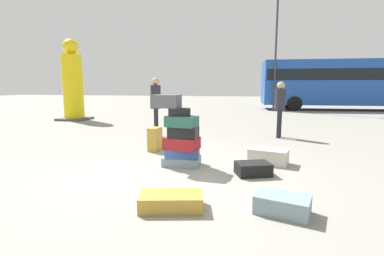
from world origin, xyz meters
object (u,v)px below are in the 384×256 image
(parked_bus, at_px, (347,81))
(yellow_dummy_statue, at_px, (73,85))
(suitcase_slate_left_side, at_px, (282,204))
(suitcase_tan_right_side, at_px, (171,201))
(suitcase_tan_behind_tower, at_px, (155,139))
(suitcase_black_upright_blue, at_px, (253,169))
(suitcase_tower, at_px, (180,136))
(suitcase_cream_foreground_far, at_px, (268,156))
(person_tourist_with_camera, at_px, (280,104))
(lamp_post, at_px, (276,37))
(person_bearded_onlooker, at_px, (156,102))

(parked_bus, bearing_deg, yellow_dummy_statue, -151.62)
(suitcase_slate_left_side, bearing_deg, suitcase_tan_right_side, -156.74)
(suitcase_tan_behind_tower, height_order, parked_bus, parked_bus)
(suitcase_black_upright_blue, height_order, parked_bus, parked_bus)
(suitcase_slate_left_side, relative_size, parked_bus, 0.06)
(suitcase_tower, height_order, parked_bus, parked_bus)
(suitcase_black_upright_blue, xyz_separation_m, suitcase_tan_right_side, (-1.00, -1.57, -0.01))
(suitcase_cream_foreground_far, height_order, suitcase_black_upright_blue, suitcase_cream_foreground_far)
(person_tourist_with_camera, height_order, lamp_post, lamp_post)
(suitcase_tower, relative_size, lamp_post, 0.19)
(suitcase_tan_right_side, relative_size, parked_bus, 0.07)
(suitcase_black_upright_blue, xyz_separation_m, yellow_dummy_statue, (-7.89, 6.52, 1.47))
(suitcase_tan_right_side, distance_m, parked_bus, 18.05)
(lamp_post, bearing_deg, suitcase_cream_foreground_far, -94.70)
(person_bearded_onlooker, height_order, yellow_dummy_statue, yellow_dummy_statue)
(suitcase_slate_left_side, height_order, person_bearded_onlooker, person_bearded_onlooker)
(lamp_post, bearing_deg, person_tourist_with_camera, -93.32)
(suitcase_tan_behind_tower, bearing_deg, suitcase_black_upright_blue, -27.18)
(suitcase_slate_left_side, height_order, yellow_dummy_statue, yellow_dummy_statue)
(suitcase_cream_foreground_far, distance_m, suitcase_tan_right_side, 2.69)
(suitcase_cream_foreground_far, distance_m, lamp_post, 13.24)
(suitcase_tan_right_side, bearing_deg, suitcase_slate_left_side, -6.24)
(suitcase_tan_behind_tower, bearing_deg, suitcase_tower, -46.91)
(suitcase_tan_right_side, height_order, suitcase_tan_behind_tower, suitcase_tan_behind_tower)
(suitcase_tower, distance_m, person_tourist_with_camera, 4.15)
(suitcase_cream_foreground_far, height_order, parked_bus, parked_bus)
(suitcase_cream_foreground_far, bearing_deg, parked_bus, 83.14)
(suitcase_black_upright_blue, height_order, lamp_post, lamp_post)
(suitcase_tower, distance_m, person_bearded_onlooker, 3.35)
(suitcase_black_upright_blue, distance_m, person_bearded_onlooker, 4.40)
(suitcase_cream_foreground_far, height_order, person_bearded_onlooker, person_bearded_onlooker)
(suitcase_tan_right_side, distance_m, person_tourist_with_camera, 5.73)
(suitcase_tan_right_side, relative_size, person_tourist_with_camera, 0.47)
(suitcase_tower, relative_size, person_tourist_with_camera, 0.82)
(yellow_dummy_statue, bearing_deg, suitcase_tower, -43.74)
(suitcase_black_upright_blue, distance_m, suitcase_slate_left_side, 1.46)
(person_bearded_onlooker, xyz_separation_m, yellow_dummy_statue, (-5.04, 3.30, 0.53))
(person_tourist_with_camera, bearing_deg, suitcase_cream_foreground_far, 2.00)
(suitcase_black_upright_blue, height_order, person_bearded_onlooker, person_bearded_onlooker)
(suitcase_tan_right_side, height_order, person_bearded_onlooker, person_bearded_onlooker)
(suitcase_black_upright_blue, distance_m, suitcase_tan_right_side, 1.86)
(suitcase_tan_behind_tower, height_order, yellow_dummy_statue, yellow_dummy_statue)
(suitcase_black_upright_blue, height_order, suitcase_slate_left_side, suitcase_slate_left_side)
(suitcase_cream_foreground_far, xyz_separation_m, person_bearded_onlooker, (-3.15, 2.43, 0.91))
(suitcase_cream_foreground_far, height_order, person_tourist_with_camera, person_tourist_with_camera)
(suitcase_slate_left_side, distance_m, parked_bus, 17.44)
(person_tourist_with_camera, xyz_separation_m, lamp_post, (0.55, 9.46, 3.49))
(suitcase_tan_behind_tower, distance_m, person_tourist_with_camera, 3.93)
(person_bearded_onlooker, xyz_separation_m, parked_bus, (8.78, 11.78, 0.78))
(suitcase_cream_foreground_far, xyz_separation_m, lamp_post, (1.03, 12.48, 4.32))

